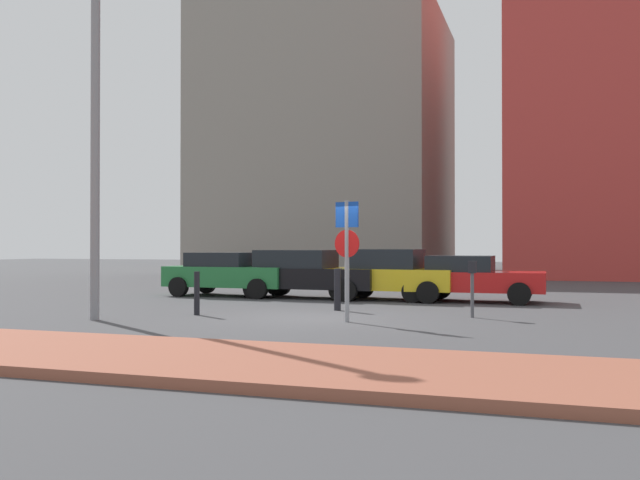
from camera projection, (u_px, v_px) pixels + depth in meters
name	position (u px, v px, depth m)	size (l,w,h in m)	color
ground_plane	(316.00, 318.00, 15.49)	(120.00, 120.00, 0.00)	#424244
sidewalk_brick	(171.00, 358.00, 9.51)	(40.00, 3.08, 0.14)	#93513D
parked_car_green	(229.00, 273.00, 22.45)	(4.25, 2.14, 1.43)	#237238
parked_car_black	(305.00, 273.00, 21.55)	(4.61, 2.06, 1.52)	black
parked_car_yellow	(390.00, 274.00, 20.84)	(4.02, 2.23, 1.55)	gold
parked_car_red	(467.00, 278.00, 20.13)	(4.37, 2.00, 1.36)	red
parking_sign_post	(347.00, 246.00, 14.72)	(0.59, 0.17, 2.62)	gray
parking_meter	(472.00, 281.00, 15.63)	(0.18, 0.14, 1.30)	#4C4C51
street_lamp	(95.00, 109.00, 15.15)	(0.70, 0.36, 8.11)	gray
traffic_bollard_near	(197.00, 293.00, 16.22)	(0.14, 0.14, 1.04)	black
traffic_bollard_mid	(337.00, 290.00, 17.37)	(0.17, 0.17, 1.06)	black
building_under_construction	(330.00, 146.00, 46.34)	(14.95, 14.07, 17.00)	gray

